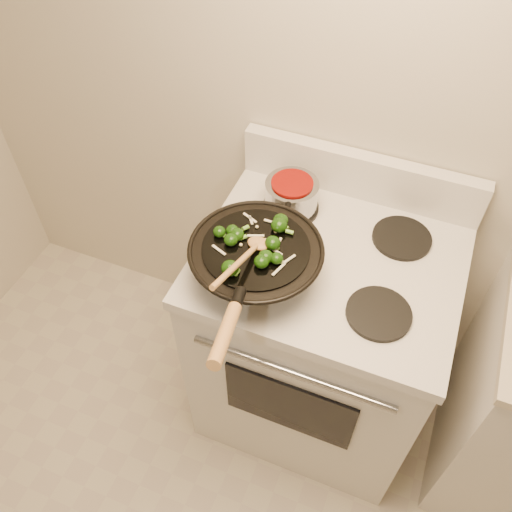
% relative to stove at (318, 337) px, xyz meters
% --- Properties ---
extents(stove, '(0.78, 0.67, 1.08)m').
position_rel_stove_xyz_m(stove, '(0.00, 0.00, 0.00)').
color(stove, silver).
rests_on(stove, ground).
extents(wok, '(0.38, 0.62, 0.24)m').
position_rel_stove_xyz_m(wok, '(-0.18, -0.16, 0.53)').
color(wok, black).
rests_on(wok, stove).
extents(stirfry, '(0.24, 0.26, 0.04)m').
position_rel_stove_xyz_m(stirfry, '(-0.18, -0.15, 0.59)').
color(stirfry, black).
rests_on(stirfry, wok).
extents(wooden_spoon, '(0.06, 0.28, 0.11)m').
position_rel_stove_xyz_m(wooden_spoon, '(-0.18, -0.22, 0.61)').
color(wooden_spoon, '#AB7A43').
rests_on(wooden_spoon, wok).
extents(saucepan, '(0.17, 0.27, 0.10)m').
position_rel_stove_xyz_m(saucepan, '(-0.18, 0.15, 0.51)').
color(saucepan, '#999BA1').
rests_on(saucepan, stove).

